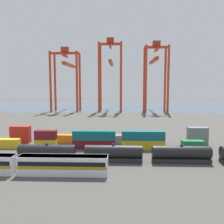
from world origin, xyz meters
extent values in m
plane|color=#4C4944|center=(0.00, 40.00, 0.00)|extent=(420.00, 420.00, 0.00)
cube|color=#475B6B|center=(0.00, 140.67, 0.00)|extent=(400.00, 110.00, 0.01)
cube|color=silver|center=(-3.01, -21.87, 1.95)|extent=(18.14, 3.10, 3.90)
cube|color=#9E8414|center=(-3.01, -21.87, 1.85)|extent=(17.78, 3.14, 0.64)
cube|color=black|center=(-3.01, -21.87, 2.63)|extent=(17.41, 3.13, 0.90)
cube|color=slate|center=(-3.01, -21.87, 3.72)|extent=(17.96, 2.85, 0.36)
cube|color=#232326|center=(-8.95, -13.20, 0.55)|extent=(13.49, 2.50, 1.10)
cylinder|color=black|center=(-8.95, -13.20, 2.54)|extent=(13.49, 2.88, 2.88)
cylinder|color=black|center=(-8.95, -13.20, 4.16)|extent=(0.70, 0.70, 0.36)
cube|color=#232326|center=(6.91, -13.20, 0.55)|extent=(13.49, 2.50, 1.10)
cylinder|color=black|center=(6.91, -13.20, 2.54)|extent=(13.49, 2.88, 2.88)
cylinder|color=black|center=(6.91, -13.20, 4.16)|extent=(0.70, 0.70, 0.36)
cube|color=#232326|center=(22.77, -13.20, 0.55)|extent=(13.49, 2.50, 1.10)
cylinder|color=black|center=(22.77, -13.20, 2.54)|extent=(13.49, 2.88, 2.88)
cylinder|color=black|center=(22.77, -13.20, 4.16)|extent=(0.70, 0.70, 0.36)
cube|color=gold|center=(-12.83, -1.38, 1.30)|extent=(6.04, 2.44, 2.60)
cube|color=maroon|center=(-12.83, -1.38, 3.90)|extent=(6.04, 2.44, 2.60)
cube|color=maroon|center=(1.02, -1.38, 1.30)|extent=(12.10, 2.44, 2.60)
cube|color=#146066|center=(1.02, -1.38, 3.90)|extent=(12.10, 2.44, 2.60)
cube|color=gold|center=(14.87, -1.38, 1.30)|extent=(12.10, 2.44, 2.60)
cube|color=#146066|center=(14.87, -1.38, 3.90)|extent=(12.10, 2.44, 2.60)
cube|color=#197538|center=(28.73, -1.38, 1.30)|extent=(6.04, 2.44, 2.60)
cube|color=#AD211C|center=(-22.96, 5.24, 1.30)|extent=(6.04, 2.44, 2.60)
cube|color=#AD211C|center=(-22.96, 5.24, 3.90)|extent=(6.04, 2.44, 2.60)
cube|color=orange|center=(-9.21, 5.24, 1.30)|extent=(6.04, 2.44, 2.60)
cube|color=slate|center=(4.54, 5.24, 1.30)|extent=(12.10, 2.44, 2.60)
cube|color=#146066|center=(18.28, 5.24, 1.30)|extent=(6.04, 2.44, 2.60)
cube|color=slate|center=(32.03, 5.24, 1.30)|extent=(6.04, 2.44, 2.60)
cube|color=slate|center=(32.03, 5.24, 3.90)|extent=(6.04, 2.44, 2.60)
cylinder|color=red|center=(-37.95, 91.88, 19.86)|extent=(1.50, 1.50, 39.71)
cylinder|color=red|center=(-20.46, 91.88, 19.86)|extent=(1.50, 1.50, 39.71)
cylinder|color=red|center=(-37.95, 103.23, 19.86)|extent=(1.50, 1.50, 39.71)
cylinder|color=red|center=(-20.46, 103.23, 19.86)|extent=(1.50, 1.50, 39.71)
cube|color=red|center=(-29.21, 97.55, 38.91)|extent=(19.10, 1.20, 1.60)
cube|color=red|center=(-29.21, 97.55, 37.31)|extent=(1.20, 12.95, 1.60)
cube|color=red|center=(-29.21, 111.05, 32.12)|extent=(2.00, 38.56, 2.00)
cube|color=#9F2C14|center=(-29.21, 97.55, 41.31)|extent=(4.80, 4.00, 3.20)
cylinder|color=red|center=(-5.94, 92.46, 22.76)|extent=(1.50, 1.50, 45.52)
cylinder|color=red|center=(8.36, 92.46, 22.76)|extent=(1.50, 1.50, 45.52)
cylinder|color=red|center=(-5.94, 102.65, 22.76)|extent=(1.50, 1.50, 45.52)
cylinder|color=red|center=(8.36, 102.65, 22.76)|extent=(1.50, 1.50, 45.52)
cube|color=red|center=(1.21, 97.55, 44.72)|extent=(15.91, 1.20, 1.60)
cube|color=red|center=(1.21, 97.55, 43.12)|extent=(1.20, 11.79, 1.60)
cube|color=red|center=(1.21, 110.66, 33.42)|extent=(2.00, 37.44, 2.00)
cube|color=#9F2C14|center=(1.21, 97.55, 47.12)|extent=(4.80, 4.00, 3.20)
cylinder|color=red|center=(24.44, 91.86, 21.63)|extent=(1.50, 1.50, 43.27)
cylinder|color=red|center=(38.81, 91.86, 21.63)|extent=(1.50, 1.50, 43.27)
cylinder|color=red|center=(24.44, 103.24, 21.63)|extent=(1.50, 1.50, 43.27)
cylinder|color=red|center=(38.81, 103.24, 21.63)|extent=(1.50, 1.50, 43.27)
cube|color=red|center=(31.63, 97.55, 42.47)|extent=(15.97, 1.20, 1.60)
cube|color=red|center=(31.63, 97.55, 40.87)|extent=(1.20, 12.98, 1.60)
cube|color=red|center=(31.63, 111.18, 35.00)|extent=(2.00, 38.95, 2.00)
cube|color=#9F2C14|center=(31.63, 97.55, 44.87)|extent=(4.80, 4.00, 3.20)
camera|label=1|loc=(8.75, -70.11, 18.28)|focal=39.73mm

